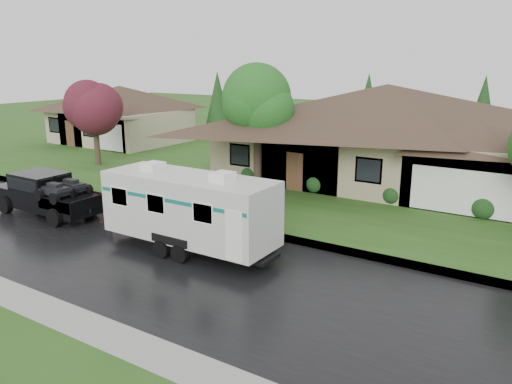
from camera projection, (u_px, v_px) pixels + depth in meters
ground at (214, 248)px, 19.40m from camera, size 140.00×140.00×0.00m
road at (180, 265)px, 17.77m from camera, size 140.00×8.00×0.01m
curb at (245, 230)px, 21.22m from camera, size 140.00×0.50×0.15m
lawn at (356, 174)px, 31.65m from camera, size 140.00×26.00×0.15m
house_main at (389, 123)px, 28.61m from camera, size 19.44×10.80×6.90m
house_far at (121, 109)px, 42.84m from camera, size 10.80×8.64×5.80m
tree_left_green at (258, 105)px, 26.75m from camera, size 4.00×4.00×6.62m
tree_red at (94, 108)px, 33.12m from camera, size 3.33×3.33×5.52m
shrub_row at (352, 188)px, 25.81m from camera, size 13.60×1.00×1.00m
pickup_truck at (45, 192)px, 23.43m from camera, size 5.86×2.23×1.95m
travel_trailer at (190, 207)px, 18.72m from camera, size 7.23×2.54×3.24m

